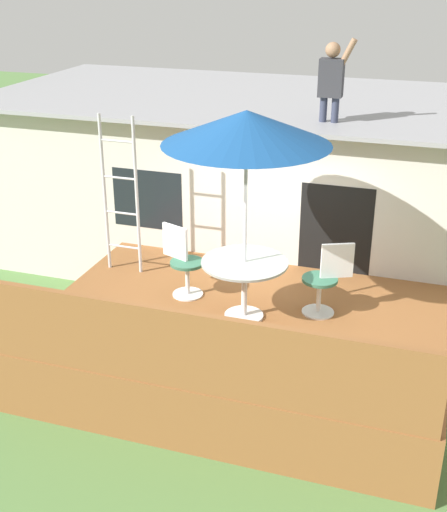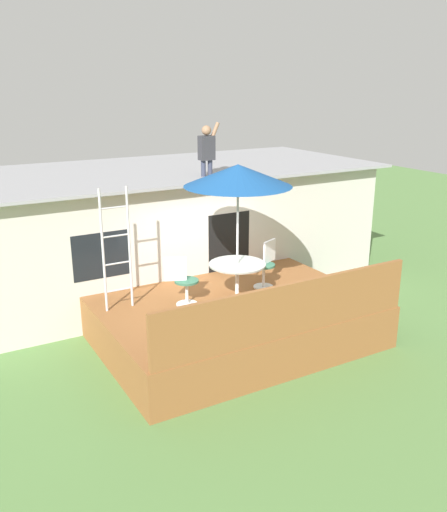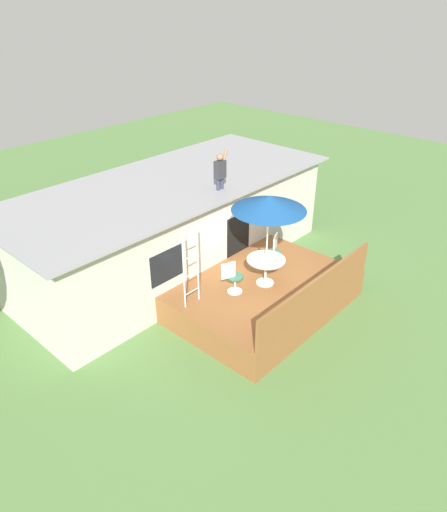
# 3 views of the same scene
# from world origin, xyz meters

# --- Properties ---
(ground_plane) EXTENTS (40.00, 40.00, 0.00)m
(ground_plane) POSITION_xyz_m (0.00, 0.00, 0.00)
(ground_plane) COLOR #567F42
(house) EXTENTS (10.50, 4.50, 2.79)m
(house) POSITION_xyz_m (-0.00, 3.60, 1.40)
(house) COLOR beige
(house) RESTS_ON ground
(deck) EXTENTS (4.90, 3.53, 0.80)m
(deck) POSITION_xyz_m (0.00, 0.00, 0.40)
(deck) COLOR brown
(deck) RESTS_ON ground
(deck_railing) EXTENTS (4.80, 0.08, 0.90)m
(deck_railing) POSITION_xyz_m (0.00, -1.71, 1.25)
(deck_railing) COLOR brown
(deck_railing) RESTS_ON deck
(patio_table) EXTENTS (1.04, 1.04, 0.74)m
(patio_table) POSITION_xyz_m (0.02, -0.07, 1.39)
(patio_table) COLOR silver
(patio_table) RESTS_ON deck
(patio_umbrella) EXTENTS (1.90, 1.90, 2.54)m
(patio_umbrella) POSITION_xyz_m (0.02, -0.07, 3.15)
(patio_umbrella) COLOR silver
(patio_umbrella) RESTS_ON deck
(step_ladder) EXTENTS (0.52, 0.04, 2.20)m
(step_ladder) POSITION_xyz_m (-1.96, 0.72, 1.90)
(step_ladder) COLOR silver
(step_ladder) RESTS_ON deck
(person_figure) EXTENTS (0.47, 0.20, 1.11)m
(person_figure) POSITION_xyz_m (0.57, 2.08, 3.40)
(person_figure) COLOR #33384C
(person_figure) RESTS_ON house
(patio_chair_left) EXTENTS (0.60, 0.44, 0.92)m
(patio_chair_left) POSITION_xyz_m (-0.91, 0.29, 1.26)
(patio_chair_left) COLOR silver
(patio_chair_left) RESTS_ON deck
(patio_chair_right) EXTENTS (0.59, 0.44, 0.92)m
(patio_chair_right) POSITION_xyz_m (0.93, 0.34, 1.26)
(patio_chair_right) COLOR silver
(patio_chair_right) RESTS_ON deck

